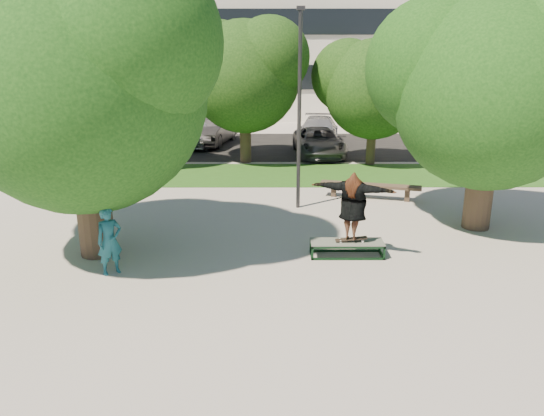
{
  "coord_description": "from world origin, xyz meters",
  "views": [
    {
      "loc": [
        0.12,
        -11.38,
        4.99
      ],
      "look_at": [
        0.15,
        0.6,
        1.32
      ],
      "focal_mm": 35.0,
      "sensor_mm": 36.0,
      "label": 1
    }
  ],
  "objects_px": {
    "tree_right": "(488,81)",
    "lamppost": "(299,109)",
    "car_dark": "(212,130)",
    "car_grey": "(319,142)",
    "tree_left": "(77,72)",
    "car_silver_b": "(318,131)",
    "grind_box": "(347,249)",
    "bench": "(370,186)",
    "bystander": "(110,241)",
    "car_silver_a": "(199,132)"
  },
  "relations": [
    {
      "from": "grind_box",
      "to": "car_dark",
      "type": "height_order",
      "value": "car_dark"
    },
    {
      "from": "grind_box",
      "to": "bystander",
      "type": "distance_m",
      "value": 5.65
    },
    {
      "from": "car_dark",
      "to": "car_grey",
      "type": "xyz_separation_m",
      "value": [
        5.37,
        -3.0,
        -0.13
      ]
    },
    {
      "from": "car_silver_a",
      "to": "tree_right",
      "type": "bearing_deg",
      "value": -46.08
    },
    {
      "from": "tree_left",
      "to": "bench",
      "type": "bearing_deg",
      "value": 32.19
    },
    {
      "from": "grind_box",
      "to": "tree_right",
      "type": "bearing_deg",
      "value": 29.59
    },
    {
      "from": "lamppost",
      "to": "car_silver_b",
      "type": "distance_m",
      "value": 11.66
    },
    {
      "from": "tree_right",
      "to": "car_silver_a",
      "type": "xyz_separation_m",
      "value": [
        -9.53,
        13.0,
        -3.39
      ]
    },
    {
      "from": "car_silver_a",
      "to": "car_silver_b",
      "type": "distance_m",
      "value": 6.24
    },
    {
      "from": "bench",
      "to": "car_grey",
      "type": "relative_size",
      "value": 0.73
    },
    {
      "from": "lamppost",
      "to": "car_silver_a",
      "type": "distance_m",
      "value": 12.25
    },
    {
      "from": "tree_right",
      "to": "bench",
      "type": "relative_size",
      "value": 1.93
    },
    {
      "from": "bench",
      "to": "car_grey",
      "type": "xyz_separation_m",
      "value": [
        -1.1,
        7.5,
        0.21
      ]
    },
    {
      "from": "car_grey",
      "to": "grind_box",
      "type": "bearing_deg",
      "value": -94.66
    },
    {
      "from": "car_silver_a",
      "to": "car_silver_b",
      "type": "relative_size",
      "value": 0.84
    },
    {
      "from": "lamppost",
      "to": "grind_box",
      "type": "bearing_deg",
      "value": -76.3
    },
    {
      "from": "car_silver_a",
      "to": "grind_box",
      "type": "bearing_deg",
      "value": -62.06
    },
    {
      "from": "car_dark",
      "to": "car_silver_b",
      "type": "xyz_separation_m",
      "value": [
        5.6,
        -0.21,
        -0.06
      ]
    },
    {
      "from": "car_silver_a",
      "to": "tree_left",
      "type": "bearing_deg",
      "value": -84.92
    },
    {
      "from": "tree_right",
      "to": "tree_left",
      "type": "bearing_deg",
      "value": -168.97
    },
    {
      "from": "car_dark",
      "to": "car_silver_b",
      "type": "distance_m",
      "value": 5.61
    },
    {
      "from": "tree_right",
      "to": "lamppost",
      "type": "xyz_separation_m",
      "value": [
        -4.92,
        1.92,
        -0.94
      ]
    },
    {
      "from": "tree_left",
      "to": "bench",
      "type": "xyz_separation_m",
      "value": [
        7.79,
        4.91,
        -3.99
      ]
    },
    {
      "from": "tree_left",
      "to": "bystander",
      "type": "height_order",
      "value": "tree_left"
    },
    {
      "from": "grind_box",
      "to": "bench",
      "type": "xyz_separation_m",
      "value": [
        1.49,
        5.13,
        0.24
      ]
    },
    {
      "from": "tree_left",
      "to": "car_silver_a",
      "type": "xyz_separation_m",
      "value": [
        0.68,
        14.99,
        -3.71
      ]
    },
    {
      "from": "tree_left",
      "to": "tree_right",
      "type": "bearing_deg",
      "value": 11.03
    },
    {
      "from": "tree_right",
      "to": "bench",
      "type": "height_order",
      "value": "tree_right"
    },
    {
      "from": "tree_left",
      "to": "car_grey",
      "type": "height_order",
      "value": "tree_left"
    },
    {
      "from": "car_silver_a",
      "to": "car_dark",
      "type": "distance_m",
      "value": 0.76
    },
    {
      "from": "car_silver_a",
      "to": "car_silver_b",
      "type": "bearing_deg",
      "value": 9.58
    },
    {
      "from": "tree_left",
      "to": "bystander",
      "type": "bearing_deg",
      "value": -58.55
    },
    {
      "from": "tree_left",
      "to": "bench",
      "type": "distance_m",
      "value": 10.03
    },
    {
      "from": "car_grey",
      "to": "bystander",
      "type": "bearing_deg",
      "value": -116.3
    },
    {
      "from": "tree_left",
      "to": "tree_right",
      "type": "relative_size",
      "value": 1.09
    },
    {
      "from": "car_dark",
      "to": "car_silver_b",
      "type": "relative_size",
      "value": 0.95
    },
    {
      "from": "grind_box",
      "to": "car_silver_b",
      "type": "distance_m",
      "value": 15.45
    },
    {
      "from": "grind_box",
      "to": "car_silver_a",
      "type": "bearing_deg",
      "value": 110.26
    },
    {
      "from": "grind_box",
      "to": "car_silver_a",
      "type": "xyz_separation_m",
      "value": [
        -5.62,
        15.22,
        0.52
      ]
    },
    {
      "from": "lamppost",
      "to": "grind_box",
      "type": "relative_size",
      "value": 3.39
    },
    {
      "from": "tree_left",
      "to": "bystander",
      "type": "distance_m",
      "value": 3.92
    },
    {
      "from": "lamppost",
      "to": "tree_right",
      "type": "bearing_deg",
      "value": -21.28
    },
    {
      "from": "car_dark",
      "to": "car_grey",
      "type": "relative_size",
      "value": 1.02
    },
    {
      "from": "bench",
      "to": "car_dark",
      "type": "height_order",
      "value": "car_dark"
    },
    {
      "from": "grind_box",
      "to": "car_grey",
      "type": "relative_size",
      "value": 0.39
    },
    {
      "from": "car_silver_a",
      "to": "lamppost",
      "type": "bearing_deg",
      "value": -59.73
    },
    {
      "from": "car_silver_b",
      "to": "tree_left",
      "type": "bearing_deg",
      "value": -107.2
    },
    {
      "from": "bench",
      "to": "car_silver_b",
      "type": "relative_size",
      "value": 0.68
    },
    {
      "from": "grind_box",
      "to": "bench",
      "type": "relative_size",
      "value": 0.53
    },
    {
      "from": "tree_left",
      "to": "car_grey",
      "type": "relative_size",
      "value": 1.54
    }
  ]
}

